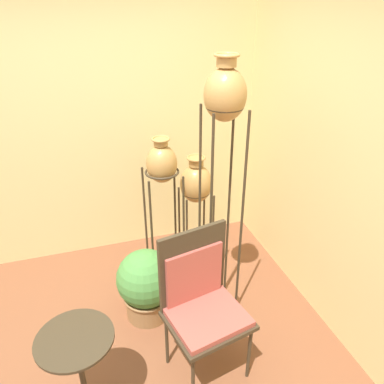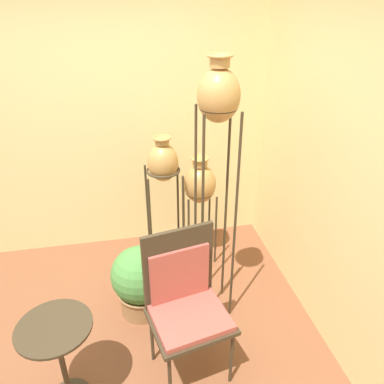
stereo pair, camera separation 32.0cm
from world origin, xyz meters
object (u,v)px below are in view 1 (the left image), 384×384
object	(u,v)px
vase_stand_medium	(162,167)
side_table	(79,360)
vase_stand_short	(196,184)
chair	(201,298)
potted_plant	(146,284)
vase_stand_tall	(225,105)

from	to	relation	value
vase_stand_medium	side_table	bearing A→B (deg)	-124.40
vase_stand_short	chair	distance (m)	1.29
vase_stand_medium	vase_stand_short	bearing A→B (deg)	23.82
vase_stand_short	potted_plant	xyz separation A→B (m)	(-0.64, -0.64, -0.50)
chair	vase_stand_short	bearing A→B (deg)	61.64
vase_stand_tall	chair	bearing A→B (deg)	-122.76
vase_stand_tall	side_table	size ratio (longest dim) A/B	3.11
vase_stand_tall	chair	world-z (taller)	vase_stand_tall
vase_stand_medium	potted_plant	world-z (taller)	vase_stand_medium
vase_stand_medium	chair	world-z (taller)	vase_stand_medium
vase_stand_short	vase_stand_medium	bearing A→B (deg)	-156.18
vase_stand_medium	chair	size ratio (longest dim) A/B	1.27
vase_stand_medium	side_table	xyz separation A→B (m)	(-0.82, -1.20, -0.63)
vase_stand_tall	vase_stand_medium	bearing A→B (deg)	119.86
chair	vase_stand_medium	bearing A→B (deg)	78.02
chair	vase_stand_tall	bearing A→B (deg)	45.51
side_table	chair	bearing A→B (deg)	9.80
vase_stand_medium	side_table	distance (m)	1.58
chair	potted_plant	bearing A→B (deg)	103.82
vase_stand_medium	chair	distance (m)	1.17
vase_stand_tall	side_table	xyz separation A→B (m)	(-1.14, -0.64, -1.27)
side_table	vase_stand_medium	bearing A→B (deg)	55.60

